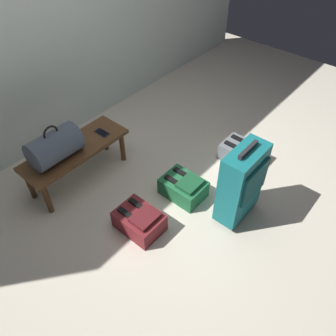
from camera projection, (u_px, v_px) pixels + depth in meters
ground_plane at (185, 192)px, 3.13m from camera, size 6.60×6.60×0.00m
bench at (76, 152)px, 3.06m from camera, size 1.00×0.36×0.37m
duffel_bag_slate at (55, 146)px, 2.83m from camera, size 0.44×0.26×0.34m
cell_phone at (102, 133)px, 3.17m from camera, size 0.07×0.14×0.01m
suitcase_upright_teal at (241, 183)px, 2.68m from camera, size 0.41×0.22×0.75m
backpack_maroon at (140, 221)px, 2.78m from camera, size 0.28×0.38×0.21m
backpack_green at (184, 187)px, 3.04m from camera, size 0.28×0.38×0.21m
backpack_grey at (241, 152)px, 3.39m from camera, size 0.28×0.38×0.21m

